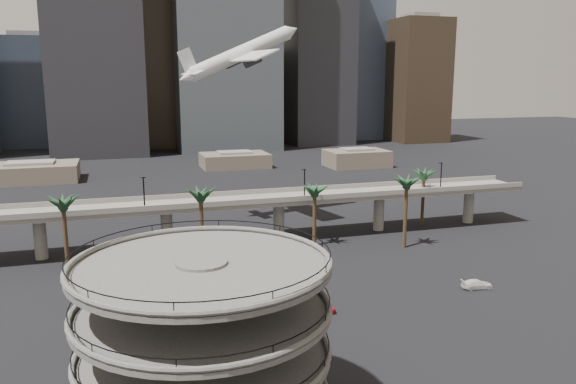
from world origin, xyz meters
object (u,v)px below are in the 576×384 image
object	(u,v)px
overpass	(224,206)
car_a	(320,310)
airborne_jet	(241,54)
car_c	(477,284)
car_b	(286,295)
parking_ramp	(204,332)

from	to	relation	value
overpass	car_a	size ratio (longest dim) A/B	29.73
airborne_jet	car_c	world-z (taller)	airborne_jet
car_b	parking_ramp	bearing A→B (deg)	154.69
car_c	car_b	bearing A→B (deg)	91.50
overpass	car_c	distance (m)	48.29
car_b	car_c	world-z (taller)	car_b
car_a	car_c	world-z (taller)	car_a
parking_ramp	overpass	size ratio (longest dim) A/B	0.17
parking_ramp	car_c	distance (m)	51.75
parking_ramp	overpass	world-z (taller)	parking_ramp
car_a	car_c	bearing A→B (deg)	-96.76
overpass	car_a	distance (m)	38.60
airborne_jet	car_c	size ratio (longest dim) A/B	6.19
overpass	car_a	xyz separation A→B (m)	(5.86, -37.58, -6.60)
airborne_jet	car_c	xyz separation A→B (m)	(24.53, -52.73, -36.04)
airborne_jet	car_a	bearing A→B (deg)	-104.94
car_c	parking_ramp	bearing A→B (deg)	127.35
parking_ramp	overpass	distance (m)	60.46
parking_ramp	car_b	bearing A→B (deg)	60.13
parking_ramp	car_a	world-z (taller)	parking_ramp
overpass	car_a	world-z (taller)	overpass
overpass	car_b	distance (m)	32.00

